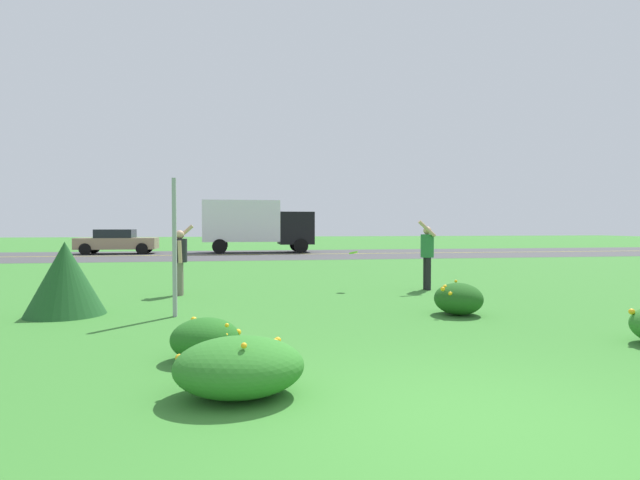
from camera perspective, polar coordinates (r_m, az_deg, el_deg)
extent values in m
plane|color=#387A2D|center=(16.56, -2.83, -4.15)|extent=(120.00, 120.00, 0.00)
cube|color=#424244|center=(29.00, -5.73, -1.65)|extent=(120.00, 9.92, 0.01)
cube|color=yellow|center=(29.00, -5.73, -1.64)|extent=(120.00, 0.16, 0.00)
sphere|color=gold|center=(8.38, 32.42, -7.89)|extent=(0.07, 0.07, 0.07)
sphere|color=gold|center=(8.44, 32.02, -6.95)|extent=(0.09, 0.09, 0.09)
ellipsoid|color=#23661E|center=(6.49, -12.95, -10.95)|extent=(0.86, 0.75, 0.52)
sphere|color=yellow|center=(6.25, -10.75, -10.67)|extent=(0.09, 0.09, 0.09)
sphere|color=yellow|center=(6.31, -15.73, -10.81)|extent=(0.06, 0.06, 0.06)
sphere|color=yellow|center=(6.44, -9.35, -10.35)|extent=(0.08, 0.08, 0.08)
sphere|color=yellow|center=(6.62, -14.21, -8.83)|extent=(0.08, 0.08, 0.08)
sphere|color=yellow|center=(6.49, -14.70, -10.13)|extent=(0.05, 0.05, 0.05)
sphere|color=yellow|center=(6.54, -13.51, -9.18)|extent=(0.07, 0.07, 0.07)
sphere|color=yellow|center=(6.17, -10.58, -9.55)|extent=(0.05, 0.05, 0.05)
ellipsoid|color=#1E5619|center=(9.79, 15.53, -6.49)|extent=(0.90, 0.92, 0.60)
sphere|color=yellow|center=(9.98, 14.17, -5.10)|extent=(0.06, 0.06, 0.06)
sphere|color=yellow|center=(9.86, 15.26, -5.01)|extent=(0.05, 0.05, 0.05)
sphere|color=yellow|center=(9.40, 14.65, -5.95)|extent=(0.08, 0.08, 0.08)
sphere|color=yellow|center=(9.87, 14.49, -6.18)|extent=(0.08, 0.08, 0.08)
sphere|color=yellow|center=(9.97, 15.25, -4.56)|extent=(0.06, 0.06, 0.06)
sphere|color=yellow|center=(9.64, 14.08, -5.22)|extent=(0.08, 0.08, 0.08)
sphere|color=yellow|center=(9.44, 13.84, -5.46)|extent=(0.08, 0.08, 0.08)
ellipsoid|color=#2D7526|center=(5.11, -9.21, -14.09)|extent=(1.28, 1.03, 0.58)
sphere|color=gold|center=(4.75, -8.68, -11.83)|extent=(0.06, 0.06, 0.06)
sphere|color=gold|center=(4.78, -7.44, -14.45)|extent=(0.09, 0.09, 0.09)
sphere|color=gold|center=(5.08, -15.57, -13.87)|extent=(0.07, 0.07, 0.07)
sphere|color=gold|center=(5.22, -7.56, -11.99)|extent=(0.07, 0.07, 0.07)
sphere|color=gold|center=(5.30, -5.17, -11.58)|extent=(0.08, 0.08, 0.08)
sphere|color=gold|center=(5.27, -15.77, -12.83)|extent=(0.08, 0.08, 0.08)
sphere|color=gold|center=(5.49, -4.85, -11.35)|extent=(0.07, 0.07, 0.07)
cube|color=#93969B|center=(9.53, -16.27, -0.83)|extent=(0.07, 0.10, 2.55)
cone|color=#1E5123|center=(10.50, -27.09, -3.92)|extent=(1.44, 1.44, 1.38)
cylinder|color=#232328|center=(12.44, -15.70, -1.16)|extent=(0.34, 0.34, 0.56)
sphere|color=tan|center=(12.43, -15.71, 0.59)|extent=(0.21, 0.21, 0.21)
cylinder|color=#726B5B|center=(12.58, -15.63, -4.23)|extent=(0.14, 0.14, 0.79)
cylinder|color=#726B5B|center=(12.41, -15.72, -4.31)|extent=(0.14, 0.14, 0.79)
cylinder|color=tan|center=(12.62, -15.26, 0.78)|extent=(0.46, 0.09, 0.42)
cylinder|color=tan|center=(12.25, -15.71, -1.29)|extent=(0.11, 0.09, 0.53)
cylinder|color=#287038|center=(13.29, 12.14, -0.66)|extent=(0.34, 0.34, 0.60)
sphere|color=tan|center=(13.28, 12.15, 1.07)|extent=(0.21, 0.21, 0.21)
cylinder|color=black|center=(13.26, 12.26, -3.80)|extent=(0.14, 0.14, 0.85)
cylinder|color=black|center=(13.42, 11.99, -3.73)|extent=(0.14, 0.14, 0.85)
cylinder|color=tan|center=(13.07, 12.13, 1.26)|extent=(0.48, 0.09, 0.44)
cylinder|color=tan|center=(13.47, 11.75, -0.70)|extent=(0.11, 0.09, 0.57)
cylinder|color=#8CD133|center=(12.90, 3.84, -1.43)|extent=(0.24, 0.23, 0.10)
torus|color=#8CD133|center=(12.90, 3.84, -1.46)|extent=(0.24, 0.24, 0.10)
cube|color=#937F60|center=(31.91, -22.13, -0.36)|extent=(4.50, 1.82, 0.66)
cube|color=black|center=(31.91, -22.31, 0.66)|extent=(2.10, 1.64, 0.52)
cylinder|color=black|center=(32.49, -19.11, -0.81)|extent=(0.66, 0.22, 0.66)
cylinder|color=black|center=(30.74, -19.66, -0.95)|extent=(0.66, 0.22, 0.66)
cylinder|color=black|center=(33.15, -24.40, -0.82)|extent=(0.66, 0.22, 0.66)
cylinder|color=black|center=(31.43, -25.23, -0.95)|extent=(0.66, 0.22, 0.66)
cube|color=black|center=(31.34, -2.82, 1.37)|extent=(2.10, 2.30, 2.00)
cube|color=silver|center=(31.12, -8.96, 2.14)|extent=(4.60, 2.30, 2.50)
cylinder|color=black|center=(32.48, -2.69, -0.52)|extent=(0.88, 0.26, 0.88)
cylinder|color=black|center=(30.30, -2.20, -0.68)|extent=(0.88, 0.26, 0.88)
cylinder|color=black|center=(32.26, -11.26, -0.57)|extent=(0.88, 0.26, 0.88)
cylinder|color=black|center=(30.06, -11.38, -0.73)|extent=(0.88, 0.26, 0.88)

